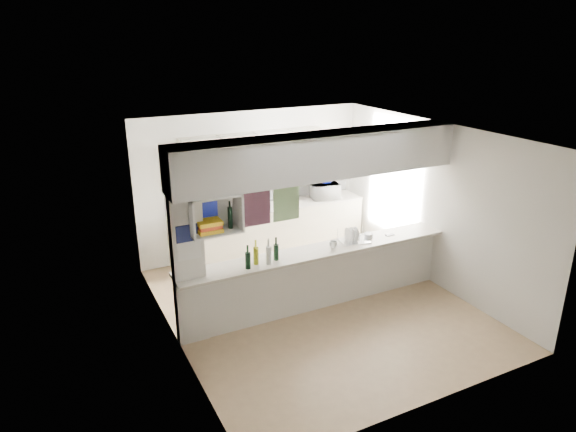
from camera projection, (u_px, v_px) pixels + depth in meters
floor at (317, 306)px, 7.66m from camera, size 4.80×4.80×0.00m
ceiling at (321, 133)px, 6.79m from camera, size 4.80×4.80×0.00m
wall_back at (252, 183)px, 9.24m from camera, size 4.20×0.00×4.20m
wall_left at (171, 252)px, 6.34m from camera, size 0.00×4.80×4.80m
wall_right at (434, 204)px, 8.11m from camera, size 0.00×4.80×4.80m
servery_partition at (308, 203)px, 7.03m from camera, size 4.20×0.50×2.60m
cubby_shelf at (213, 216)px, 6.37m from camera, size 0.65×0.35×0.50m
kitchen_run at (267, 211)px, 9.25m from camera, size 3.60×0.63×2.24m
microwave at (325, 191)px, 9.61m from camera, size 0.57×0.43×0.28m
bowl at (326, 182)px, 9.59m from camera, size 0.23×0.23×0.06m
dish_rack at (354, 235)px, 7.64m from camera, size 0.48×0.39×0.23m
cup at (333, 244)px, 7.39m from camera, size 0.15×0.15×0.09m
wine_bottles at (262, 255)px, 6.86m from camera, size 0.52×0.15×0.36m
plastic_tubs at (370, 235)px, 7.80m from camera, size 0.49×0.17×0.07m
utensil_jar at (243, 206)px, 9.01m from camera, size 0.10×0.10×0.14m
knife_block at (250, 202)px, 9.09m from camera, size 0.12×0.11×0.22m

